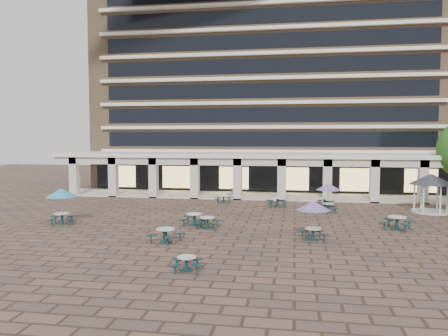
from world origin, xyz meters
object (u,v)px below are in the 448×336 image
(gazebo, at_px, (431,184))
(planter_right, at_px, (281,194))
(planter_left, at_px, (233,193))
(picnic_table_2, at_px, (186,262))
(picnic_table_4, at_px, (61,194))

(gazebo, relative_size, planter_right, 2.20)
(planter_left, bearing_deg, gazebo, -17.90)
(planter_left, bearing_deg, picnic_table_2, -87.21)
(gazebo, bearing_deg, planter_left, 162.10)
(picnic_table_2, bearing_deg, gazebo, 38.70)
(gazebo, distance_m, planter_right, 13.27)
(picnic_table_2, relative_size, gazebo, 0.49)
(picnic_table_2, distance_m, planter_right, 23.60)
(picnic_table_2, xyz_separation_m, picnic_table_4, (-11.08, 8.92, 1.71))
(picnic_table_4, bearing_deg, picnic_table_2, -59.02)
(gazebo, xyz_separation_m, planter_left, (-16.63, 5.37, -1.79))
(picnic_table_2, xyz_separation_m, gazebo, (15.49, 17.97, 1.93))
(picnic_table_2, height_order, planter_right, planter_right)
(gazebo, bearing_deg, picnic_table_2, -130.76)
(planter_left, relative_size, planter_right, 1.00)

